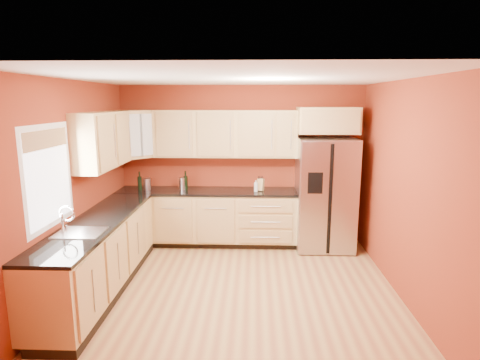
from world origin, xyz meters
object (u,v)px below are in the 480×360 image
object	(u,v)px
wine_bottle_a	(186,180)
knife_block	(261,185)
refrigerator	(325,194)
canister_left	(147,184)
soap_dispenser	(256,186)

from	to	relation	value
wine_bottle_a	knife_block	size ratio (longest dim) A/B	1.58
refrigerator	canister_left	world-z (taller)	refrigerator
refrigerator	soap_dispenser	xyz separation A→B (m)	(-1.10, 0.01, 0.12)
wine_bottle_a	soap_dispenser	size ratio (longest dim) A/B	1.72
canister_left	knife_block	world-z (taller)	knife_block
canister_left	soap_dispenser	distance (m)	1.77
canister_left	knife_block	size ratio (longest dim) A/B	0.96
wine_bottle_a	soap_dispenser	distance (m)	1.15
refrigerator	soap_dispenser	distance (m)	1.11
refrigerator	soap_dispenser	bearing A→B (deg)	179.72
canister_left	soap_dispenser	xyz separation A→B (m)	(1.77, -0.06, -0.00)
knife_block	soap_dispenser	size ratio (longest dim) A/B	1.09
wine_bottle_a	knife_block	distance (m)	1.22
wine_bottle_a	knife_block	bearing A→B (deg)	-0.76
canister_left	wine_bottle_a	bearing A→B (deg)	2.30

